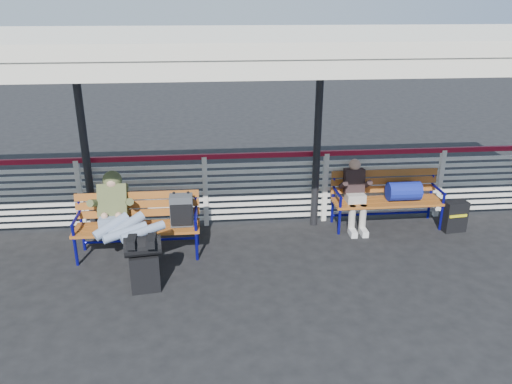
{
  "coord_description": "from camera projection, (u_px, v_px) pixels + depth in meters",
  "views": [
    {
      "loc": [
        0.09,
        -5.79,
        3.53
      ],
      "look_at": [
        0.75,
        1.0,
        0.91
      ],
      "focal_mm": 35.0,
      "sensor_mm": 36.0,
      "label": 1
    }
  ],
  "objects": [
    {
      "name": "fence",
      "position": [
        205.0,
        188.0,
        8.17
      ],
      "size": [
        12.08,
        0.08,
        1.24
      ],
      "color": "silver",
      "rests_on": "ground"
    },
    {
      "name": "luggage_stack",
      "position": [
        144.0,
        262.0,
        6.37
      ],
      "size": [
        0.49,
        0.31,
        0.76
      ],
      "rotation": [
        0.0,
        0.0,
        0.12
      ],
      "color": "black",
      "rests_on": "ground"
    },
    {
      "name": "canopy",
      "position": [
        199.0,
        42.0,
        6.35
      ],
      "size": [
        12.6,
        3.6,
        3.16
      ],
      "color": "silver",
      "rests_on": "ground"
    },
    {
      "name": "suitcase_side",
      "position": [
        455.0,
        216.0,
        8.11
      ],
      "size": [
        0.39,
        0.26,
        0.51
      ],
      "rotation": [
        0.0,
        0.0,
        0.12
      ],
      "color": "black",
      "rests_on": "ground"
    },
    {
      "name": "traveler_man",
      "position": [
        123.0,
        222.0,
        6.88
      ],
      "size": [
        0.93,
        1.64,
        0.77
      ],
      "color": "#7C90A7",
      "rests_on": "ground"
    },
    {
      "name": "bench_right",
      "position": [
        394.0,
        193.0,
        8.2
      ],
      "size": [
        1.8,
        0.56,
        0.92
      ],
      "color": "#A75520",
      "rests_on": "ground"
    },
    {
      "name": "ground",
      "position": [
        207.0,
        284.0,
        6.64
      ],
      "size": [
        60.0,
        60.0,
        0.0
      ],
      "primitive_type": "plane",
      "color": "black",
      "rests_on": "ground"
    },
    {
      "name": "companion_person",
      "position": [
        355.0,
        194.0,
        8.1
      ],
      "size": [
        0.32,
        0.66,
        1.15
      ],
      "color": "#ABA69B",
      "rests_on": "ground"
    },
    {
      "name": "bench_left",
      "position": [
        151.0,
        216.0,
        7.27
      ],
      "size": [
        1.8,
        0.56,
        0.93
      ],
      "color": "#A75520",
      "rests_on": "ground"
    }
  ]
}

